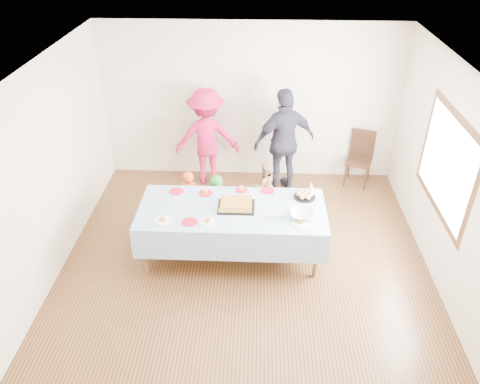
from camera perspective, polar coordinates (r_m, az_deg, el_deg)
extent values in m
plane|color=#432613|center=(6.57, 0.63, -8.53)|extent=(5.00, 5.00, 0.00)
cube|color=beige|center=(8.03, 1.28, 10.79)|extent=(5.00, 0.04, 2.70)
cube|color=beige|center=(3.84, -0.51, -17.72)|extent=(5.00, 0.04, 2.70)
cube|color=beige|center=(6.35, -22.49, 2.00)|extent=(0.04, 5.00, 2.70)
cube|color=beige|center=(6.24, 24.32, 1.01)|extent=(0.04, 5.00, 2.70)
cube|color=white|center=(5.22, 0.81, 14.51)|extent=(5.00, 5.00, 0.04)
cube|color=#472B16|center=(6.32, 23.81, 3.13)|extent=(0.03, 1.75, 1.35)
cylinder|color=brown|center=(6.31, -11.46, -6.99)|extent=(0.06, 0.06, 0.73)
cylinder|color=brown|center=(6.19, 9.32, -7.59)|extent=(0.06, 0.06, 0.73)
cylinder|color=brown|center=(6.96, -10.01, -2.63)|extent=(0.06, 0.06, 0.73)
cylinder|color=brown|center=(6.86, 8.65, -3.08)|extent=(0.06, 0.06, 0.73)
cube|color=brown|center=(6.25, -0.99, -2.23)|extent=(2.40, 1.00, 0.04)
cube|color=silver|center=(6.24, -0.99, -2.04)|extent=(2.50, 1.10, 0.01)
cube|color=black|center=(6.25, -0.46, -1.82)|extent=(0.49, 0.38, 0.01)
cube|color=#E0B655|center=(6.23, -0.47, -1.53)|extent=(0.41, 0.31, 0.06)
cube|color=#995D23|center=(6.21, -0.47, -1.25)|extent=(0.41, 0.31, 0.01)
cylinder|color=black|center=(6.51, 7.86, -0.60)|extent=(0.30, 0.30, 0.02)
sphere|color=tan|center=(6.50, 8.59, -0.28)|extent=(0.07, 0.07, 0.07)
sphere|color=tan|center=(6.55, 8.19, 0.05)|extent=(0.07, 0.07, 0.07)
sphere|color=tan|center=(6.54, 7.50, 0.07)|extent=(0.07, 0.07, 0.07)
sphere|color=tan|center=(6.48, 7.20, -0.25)|extent=(0.07, 0.07, 0.07)
sphere|color=tan|center=(6.43, 7.59, -0.59)|extent=(0.07, 0.07, 0.07)
sphere|color=tan|center=(6.44, 8.29, -0.60)|extent=(0.07, 0.07, 0.07)
sphere|color=tan|center=(6.49, 7.89, -0.27)|extent=(0.07, 0.07, 0.07)
imported|color=silver|center=(6.10, 7.57, -2.75)|extent=(0.31, 0.31, 0.08)
cone|color=silver|center=(6.61, 8.64, 0.68)|extent=(0.10, 0.10, 0.18)
cylinder|color=red|center=(6.64, -7.76, 0.09)|extent=(0.20, 0.20, 0.01)
cylinder|color=red|center=(6.56, -4.21, -0.13)|extent=(0.20, 0.20, 0.01)
cylinder|color=red|center=(6.61, 0.21, 0.25)|extent=(0.16, 0.16, 0.01)
cylinder|color=red|center=(6.61, 3.41, 0.19)|extent=(0.19, 0.19, 0.01)
cylinder|color=red|center=(6.01, -6.18, -3.64)|extent=(0.20, 0.20, 0.01)
cylinder|color=white|center=(6.08, -9.39, -3.46)|extent=(0.22, 0.22, 0.01)
cylinder|color=white|center=(5.98, -4.01, -3.68)|extent=(0.19, 0.19, 0.01)
cylinder|color=white|center=(6.00, 7.29, -3.78)|extent=(0.21, 0.21, 0.01)
cylinder|color=black|center=(8.30, 12.69, 1.96)|extent=(0.04, 0.04, 0.42)
cylinder|color=black|center=(8.27, 15.07, 1.49)|extent=(0.04, 0.04, 0.42)
cylinder|color=black|center=(8.60, 13.13, 3.06)|extent=(0.04, 0.04, 0.42)
cylinder|color=black|center=(8.57, 15.43, 2.61)|extent=(0.04, 0.04, 0.42)
cube|color=black|center=(8.32, 14.29, 3.66)|extent=(0.52, 0.52, 0.05)
cube|color=black|center=(8.37, 14.74, 5.80)|extent=(0.40, 0.17, 0.49)
imported|color=#DF4C1B|center=(7.08, -6.23, -0.72)|extent=(0.37, 0.29, 0.91)
imported|color=#267427|center=(7.05, -2.81, -1.03)|extent=(0.44, 0.32, 0.84)
imported|color=tan|center=(7.49, 2.96, 0.82)|extent=(0.46, 0.42, 0.77)
imported|color=#B71648|center=(8.00, -4.06, 6.71)|extent=(1.15, 0.72, 1.70)
imported|color=#2B2B3B|center=(7.73, 5.42, 6.12)|extent=(1.15, 0.81, 1.81)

